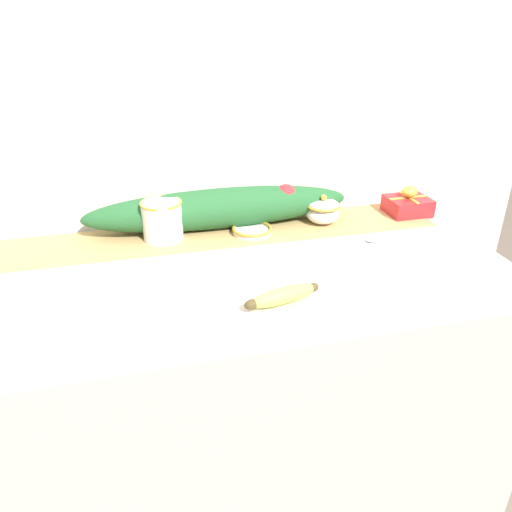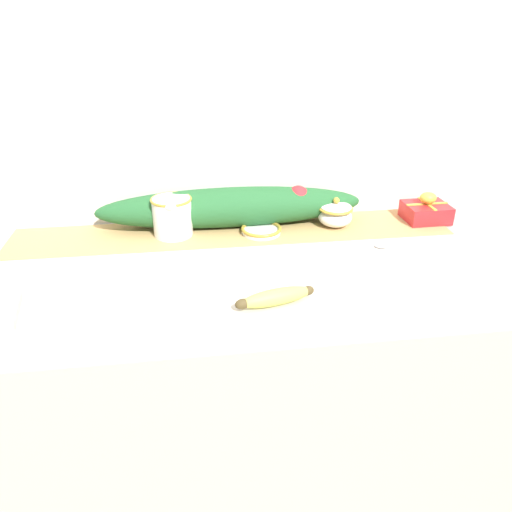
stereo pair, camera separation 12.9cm
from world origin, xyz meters
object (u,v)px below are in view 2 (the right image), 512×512
small_dish (261,230)px  spoon (377,246)px  sugar_bowl (335,214)px  gift_box (426,211)px  cream_pitcher (172,215)px  banana (275,297)px

small_dish → spoon: small_dish is taller
sugar_bowl → gift_box: size_ratio=0.78×
cream_pitcher → spoon: bearing=-15.7°
sugar_bowl → banana: 0.51m
banana → gift_box: 0.72m
banana → gift_box: gift_box is taller
cream_pitcher → gift_box: cream_pitcher is taller
cream_pitcher → sugar_bowl: bearing=-0.1°
sugar_bowl → gift_box: (0.30, 0.01, -0.01)m
small_dish → banana: (-0.03, -0.41, 0.01)m
cream_pitcher → spoon: 0.61m
small_dish → banana: 0.41m
spoon → gift_box: (0.22, 0.17, 0.03)m
cream_pitcher → gift_box: (0.81, 0.00, -0.03)m
sugar_bowl → gift_box: same height
cream_pitcher → gift_box: 0.81m
gift_box → sugar_bowl: bearing=-178.9°
gift_box → spoon: bearing=-142.7°
cream_pitcher → spoon: (0.59, -0.17, -0.06)m
sugar_bowl → banana: (-0.26, -0.43, -0.02)m
banana → gift_box: bearing=37.5°
small_dish → gift_box: bearing=3.3°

